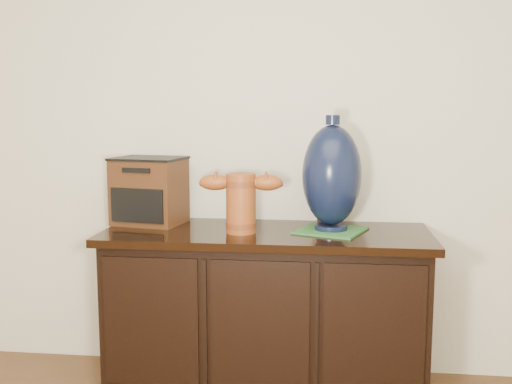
# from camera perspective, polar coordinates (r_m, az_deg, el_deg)

# --- Properties ---
(sideboard) EXTENTS (1.46, 0.56, 0.75)m
(sideboard) POSITION_cam_1_polar(r_m,az_deg,el_deg) (2.79, 0.96, -11.14)
(sideboard) COLOR black
(sideboard) RESTS_ON ground
(terracotta_vessel) EXTENTS (0.37, 0.14, 0.26)m
(terracotta_vessel) POSITION_cam_1_polar(r_m,az_deg,el_deg) (2.62, -1.45, -0.73)
(terracotta_vessel) COLOR #98491B
(terracotta_vessel) RESTS_ON sideboard
(tv_radio) EXTENTS (0.36, 0.31, 0.32)m
(tv_radio) POSITION_cam_1_polar(r_m,az_deg,el_deg) (2.88, -10.12, 0.13)
(tv_radio) COLOR #3F220F
(tv_radio) RESTS_ON sideboard
(green_mat) EXTENTS (0.35, 0.35, 0.01)m
(green_mat) POSITION_cam_1_polar(r_m,az_deg,el_deg) (2.70, 7.14, -3.64)
(green_mat) COLOR #2C622D
(green_mat) RESTS_ON sideboard
(lamp_base) EXTENTS (0.34, 0.34, 0.51)m
(lamp_base) POSITION_cam_1_polar(r_m,az_deg,el_deg) (2.66, 7.23, 1.54)
(lamp_base) COLOR black
(lamp_base) RESTS_ON green_mat
(spray_can) EXTENTS (0.06, 0.06, 0.18)m
(spray_can) POSITION_cam_1_polar(r_m,az_deg,el_deg) (2.86, 6.47, -1.23)
(spray_can) COLOR #59170F
(spray_can) RESTS_ON sideboard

